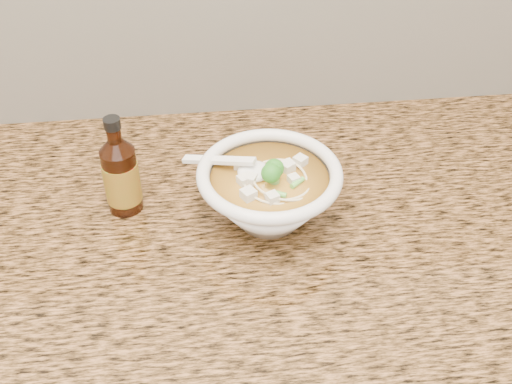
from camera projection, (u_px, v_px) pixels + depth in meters
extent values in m
cube|color=#936036|center=(177.00, 232.00, 1.00)|extent=(4.00, 0.68, 0.04)
cylinder|color=white|center=(269.00, 216.00, 0.99)|extent=(0.09, 0.09, 0.01)
torus|color=white|center=(270.00, 174.00, 0.94)|extent=(0.22, 0.22, 0.02)
torus|color=beige|center=(279.00, 180.00, 0.94)|extent=(0.14, 0.14, 0.00)
torus|color=beige|center=(261.00, 187.00, 0.93)|extent=(0.08, 0.08, 0.00)
torus|color=beige|center=(275.00, 172.00, 0.96)|extent=(0.08, 0.08, 0.00)
torus|color=beige|center=(276.00, 175.00, 0.96)|extent=(0.13, 0.13, 0.00)
torus|color=beige|center=(279.00, 181.00, 0.95)|extent=(0.15, 0.15, 0.00)
torus|color=beige|center=(282.00, 182.00, 0.95)|extent=(0.09, 0.09, 0.00)
cube|color=silver|center=(283.00, 156.00, 0.97)|extent=(0.02, 0.02, 0.02)
cube|color=silver|center=(274.00, 200.00, 0.90)|extent=(0.02, 0.02, 0.02)
cube|color=silver|center=(257.00, 184.00, 0.92)|extent=(0.02, 0.02, 0.01)
cube|color=silver|center=(263.00, 182.00, 0.93)|extent=(0.02, 0.02, 0.02)
cube|color=silver|center=(251.00, 157.00, 0.97)|extent=(0.02, 0.02, 0.02)
cube|color=silver|center=(282.00, 177.00, 0.94)|extent=(0.02, 0.02, 0.02)
cube|color=silver|center=(272.00, 203.00, 0.89)|extent=(0.03, 0.03, 0.02)
cube|color=silver|center=(296.00, 163.00, 0.96)|extent=(0.02, 0.02, 0.02)
cube|color=silver|center=(294.00, 200.00, 0.90)|extent=(0.02, 0.02, 0.02)
ellipsoid|color=#196014|center=(275.00, 171.00, 0.92)|extent=(0.04, 0.04, 0.04)
cylinder|color=#67C34B|center=(251.00, 168.00, 0.95)|extent=(0.02, 0.02, 0.01)
cylinder|color=#67C34B|center=(290.00, 174.00, 0.94)|extent=(0.02, 0.02, 0.01)
cylinder|color=#67C34B|center=(239.00, 157.00, 0.97)|extent=(0.02, 0.02, 0.01)
cylinder|color=#67C34B|center=(295.00, 199.00, 0.90)|extent=(0.02, 0.02, 0.01)
ellipsoid|color=white|center=(254.00, 171.00, 0.94)|extent=(0.05, 0.05, 0.02)
cube|color=white|center=(219.00, 160.00, 0.95)|extent=(0.11, 0.06, 0.03)
cylinder|color=#371507|center=(122.00, 180.00, 0.98)|extent=(0.06, 0.06, 0.11)
cylinder|color=#371507|center=(114.00, 135.00, 0.92)|extent=(0.02, 0.02, 0.02)
cylinder|color=black|center=(112.00, 123.00, 0.91)|extent=(0.03, 0.03, 0.02)
cylinder|color=red|center=(122.00, 181.00, 0.98)|extent=(0.06, 0.06, 0.07)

